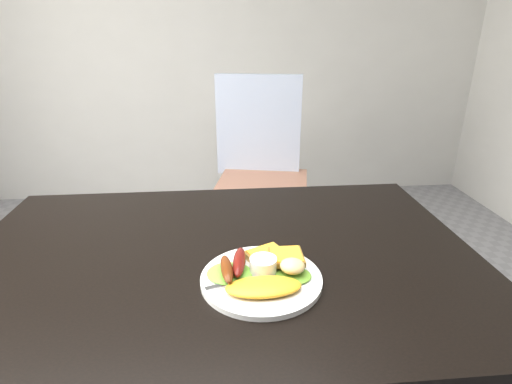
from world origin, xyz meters
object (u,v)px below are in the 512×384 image
object	(u,v)px
person	(163,162)
plate	(261,279)
dining_chair	(262,187)
dining_table	(221,259)

from	to	relation	value
person	plate	bearing A→B (deg)	125.25
dining_chair	person	world-z (taller)	person
plate	dining_table	bearing A→B (deg)	123.29
person	plate	xyz separation A→B (m)	(0.27, -0.58, -0.08)
person	dining_chair	bearing A→B (deg)	-108.70
dining_table	person	distance (m)	0.50
dining_table	dining_chair	bearing A→B (deg)	79.23
dining_chair	plate	bearing A→B (deg)	-84.27
person	plate	size ratio (longest dim) A/B	6.63
dining_chair	plate	size ratio (longest dim) A/B	1.89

